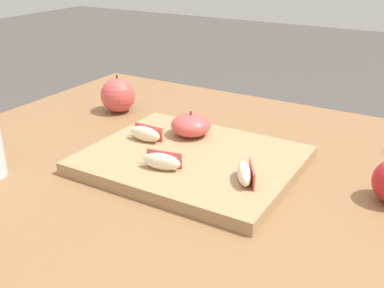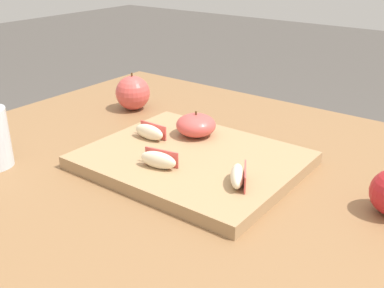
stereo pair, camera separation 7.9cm
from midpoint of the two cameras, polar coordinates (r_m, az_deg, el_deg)
name	(u,v)px [view 1 (the left image)]	position (r m, az deg, el deg)	size (l,w,h in m)	color
dining_table	(204,226)	(0.84, -1.19, -10.26)	(1.11, 0.87, 0.73)	brown
cutting_board	(192,160)	(0.81, -2.82, -2.08)	(0.36, 0.29, 0.02)	#A37F56
apple_half_skin_up	(191,125)	(0.87, -2.73, 2.33)	(0.08, 0.08, 0.05)	#D14C47
apple_wedge_middle	(245,173)	(0.70, 3.42, -3.77)	(0.05, 0.07, 0.03)	beige
apple_wedge_front	(162,161)	(0.75, -6.81, -2.22)	(0.07, 0.04, 0.03)	beige
apple_wedge_right	(145,134)	(0.86, -8.47, 1.22)	(0.06, 0.02, 0.03)	beige
whole_apple_pink_lady	(118,95)	(1.08, -11.29, 5.96)	(0.08, 0.08, 0.09)	#D14C47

